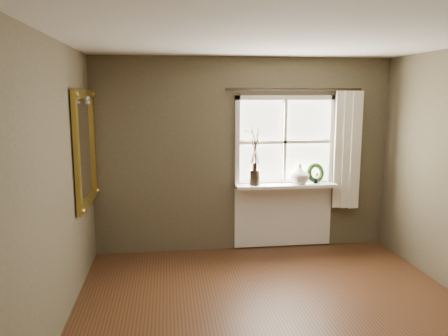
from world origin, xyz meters
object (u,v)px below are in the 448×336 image
Objects in this scene: cream_vase at (300,174)px; gilt_mirror at (85,148)px; wreath at (315,175)px; dark_jug at (255,177)px.

cream_vase is 0.20× the size of gilt_mirror.
cream_vase is 0.97× the size of wreath.
cream_vase is 2.77m from gilt_mirror.
gilt_mirror is (-2.08, -0.44, 0.48)m from dark_jug.
dark_jug is at bearing 11.97° from gilt_mirror.
dark_jug is at bearing 180.00° from cream_vase.
wreath is (0.85, 0.04, 0.01)m from dark_jug.
wreath is at bearing 9.33° from gilt_mirror.
wreath is 3.01m from gilt_mirror.
gilt_mirror reaches higher than dark_jug.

